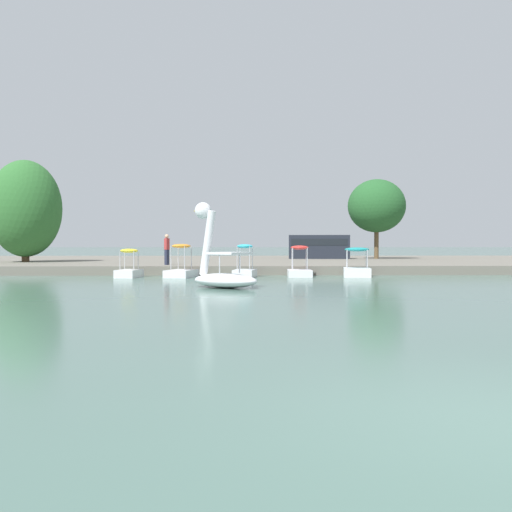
{
  "coord_description": "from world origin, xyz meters",
  "views": [
    {
      "loc": [
        -2.47,
        -4.97,
        1.56
      ],
      "look_at": [
        -1.83,
        18.98,
        1.08
      ],
      "focal_mm": 40.12,
      "sensor_mm": 36.0,
      "label": 1
    }
  ],
  "objects_px": {
    "pedal_boat_teal": "(357,268)",
    "pedal_boat_cyan": "(245,268)",
    "pedal_boat_orange": "(181,268)",
    "swan_boat": "(221,268)",
    "parked_van": "(319,246)",
    "tree_sapling_by_fence": "(377,206)",
    "person_on_path": "(167,249)",
    "pedal_boat_yellow": "(129,269)",
    "tree_willow_near_path": "(25,209)",
    "pedal_boat_red": "(300,268)"
  },
  "relations": [
    {
      "from": "pedal_boat_cyan",
      "to": "person_on_path",
      "type": "height_order",
      "value": "person_on_path"
    },
    {
      "from": "swan_boat",
      "to": "pedal_boat_orange",
      "type": "relative_size",
      "value": 1.38
    },
    {
      "from": "swan_boat",
      "to": "tree_sapling_by_fence",
      "type": "distance_m",
      "value": 26.05
    },
    {
      "from": "pedal_boat_orange",
      "to": "pedal_boat_yellow",
      "type": "xyz_separation_m",
      "value": [
        -2.47,
        -0.11,
        -0.07
      ]
    },
    {
      "from": "pedal_boat_orange",
      "to": "swan_boat",
      "type": "bearing_deg",
      "value": -72.11
    },
    {
      "from": "tree_sapling_by_fence",
      "to": "person_on_path",
      "type": "distance_m",
      "value": 19.81
    },
    {
      "from": "pedal_boat_cyan",
      "to": "tree_willow_near_path",
      "type": "height_order",
      "value": "tree_willow_near_path"
    },
    {
      "from": "pedal_boat_yellow",
      "to": "swan_boat",
      "type": "bearing_deg",
      "value": -54.79
    },
    {
      "from": "tree_willow_near_path",
      "to": "parked_van",
      "type": "relative_size",
      "value": 1.34
    },
    {
      "from": "pedal_boat_red",
      "to": "tree_sapling_by_fence",
      "type": "distance_m",
      "value": 18.44
    },
    {
      "from": "parked_van",
      "to": "pedal_boat_cyan",
      "type": "bearing_deg",
      "value": -109.27
    },
    {
      "from": "pedal_boat_orange",
      "to": "tree_sapling_by_fence",
      "type": "bearing_deg",
      "value": 51.04
    },
    {
      "from": "swan_boat",
      "to": "pedal_boat_cyan",
      "type": "relative_size",
      "value": 1.63
    },
    {
      "from": "tree_willow_near_path",
      "to": "parked_van",
      "type": "height_order",
      "value": "tree_willow_near_path"
    },
    {
      "from": "pedal_boat_teal",
      "to": "tree_sapling_by_fence",
      "type": "relative_size",
      "value": 0.35
    },
    {
      "from": "pedal_boat_red",
      "to": "pedal_boat_yellow",
      "type": "bearing_deg",
      "value": -177.28
    },
    {
      "from": "tree_willow_near_path",
      "to": "person_on_path",
      "type": "relative_size",
      "value": 3.88
    },
    {
      "from": "pedal_boat_teal",
      "to": "pedal_boat_orange",
      "type": "height_order",
      "value": "pedal_boat_orange"
    },
    {
      "from": "pedal_boat_orange",
      "to": "pedal_boat_yellow",
      "type": "height_order",
      "value": "pedal_boat_orange"
    },
    {
      "from": "pedal_boat_yellow",
      "to": "person_on_path",
      "type": "xyz_separation_m",
      "value": [
        1.34,
        3.54,
        0.96
      ]
    },
    {
      "from": "parked_van",
      "to": "tree_sapling_by_fence",
      "type": "bearing_deg",
      "value": -2.21
    },
    {
      "from": "pedal_boat_red",
      "to": "pedal_boat_orange",
      "type": "bearing_deg",
      "value": -177.25
    },
    {
      "from": "parked_van",
      "to": "person_on_path",
      "type": "bearing_deg",
      "value": -127.14
    },
    {
      "from": "swan_boat",
      "to": "pedal_boat_red",
      "type": "height_order",
      "value": "swan_boat"
    },
    {
      "from": "pedal_boat_cyan",
      "to": "person_on_path",
      "type": "distance_m",
      "value": 5.54
    },
    {
      "from": "pedal_boat_cyan",
      "to": "parked_van",
      "type": "distance_m",
      "value": 17.83
    },
    {
      "from": "pedal_boat_cyan",
      "to": "tree_willow_near_path",
      "type": "distance_m",
      "value": 16.84
    },
    {
      "from": "swan_boat",
      "to": "pedal_boat_yellow",
      "type": "bearing_deg",
      "value": 125.21
    },
    {
      "from": "pedal_boat_cyan",
      "to": "tree_sapling_by_fence",
      "type": "height_order",
      "value": "tree_sapling_by_fence"
    },
    {
      "from": "swan_boat",
      "to": "person_on_path",
      "type": "relative_size",
      "value": 1.9
    },
    {
      "from": "tree_sapling_by_fence",
      "to": "parked_van",
      "type": "distance_m",
      "value": 5.42
    },
    {
      "from": "pedal_boat_teal",
      "to": "pedal_boat_red",
      "type": "xyz_separation_m",
      "value": [
        -2.78,
        0.13,
        -0.03
      ]
    },
    {
      "from": "pedal_boat_yellow",
      "to": "tree_willow_near_path",
      "type": "height_order",
      "value": "tree_willow_near_path"
    },
    {
      "from": "person_on_path",
      "to": "parked_van",
      "type": "distance_m",
      "value": 16.65
    },
    {
      "from": "pedal_boat_teal",
      "to": "pedal_boat_cyan",
      "type": "height_order",
      "value": "pedal_boat_cyan"
    },
    {
      "from": "tree_sapling_by_fence",
      "to": "person_on_path",
      "type": "relative_size",
      "value": 3.72
    },
    {
      "from": "pedal_boat_yellow",
      "to": "person_on_path",
      "type": "relative_size",
      "value": 1.15
    },
    {
      "from": "pedal_boat_red",
      "to": "tree_willow_near_path",
      "type": "relative_size",
      "value": 0.3
    },
    {
      "from": "tree_sapling_by_fence",
      "to": "parked_van",
      "type": "bearing_deg",
      "value": 177.79
    },
    {
      "from": "pedal_boat_red",
      "to": "tree_willow_near_path",
      "type": "height_order",
      "value": "tree_willow_near_path"
    },
    {
      "from": "pedal_boat_cyan",
      "to": "parked_van",
      "type": "height_order",
      "value": "parked_van"
    },
    {
      "from": "pedal_boat_teal",
      "to": "tree_willow_near_path",
      "type": "bearing_deg",
      "value": 155.37
    },
    {
      "from": "pedal_boat_cyan",
      "to": "person_on_path",
      "type": "bearing_deg",
      "value": 139.79
    },
    {
      "from": "person_on_path",
      "to": "pedal_boat_cyan",
      "type": "bearing_deg",
      "value": -40.21
    },
    {
      "from": "parked_van",
      "to": "pedal_boat_teal",
      "type": "bearing_deg",
      "value": -91.48
    },
    {
      "from": "pedal_boat_cyan",
      "to": "person_on_path",
      "type": "xyz_separation_m",
      "value": [
        -4.18,
        3.53,
        0.9
      ]
    },
    {
      "from": "pedal_boat_teal",
      "to": "swan_boat",
      "type": "bearing_deg",
      "value": -133.07
    },
    {
      "from": "pedal_boat_teal",
      "to": "pedal_boat_red",
      "type": "bearing_deg",
      "value": 177.32
    },
    {
      "from": "swan_boat",
      "to": "pedal_boat_teal",
      "type": "distance_m",
      "value": 9.3
    },
    {
      "from": "pedal_boat_orange",
      "to": "person_on_path",
      "type": "xyz_separation_m",
      "value": [
        -1.13,
        3.43,
        0.89
      ]
    }
  ]
}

